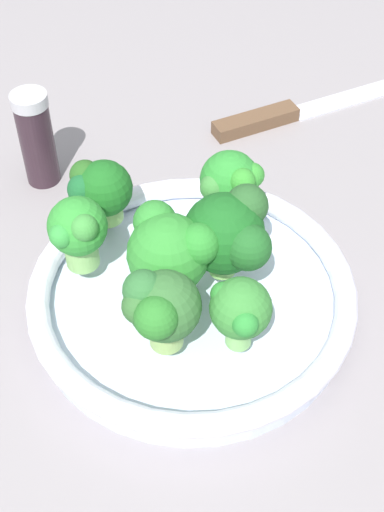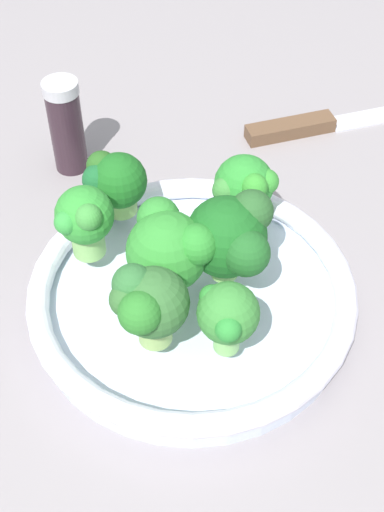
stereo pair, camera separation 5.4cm
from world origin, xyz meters
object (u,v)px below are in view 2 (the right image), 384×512
(bowl, at_px, (192,295))
(broccoli_floret_5, at_px, (169,247))
(broccoli_floret_3, at_px, (115,181))
(broccoli_floret_2, at_px, (227,315))
(pepper_shaker, at_px, (66,126))
(broccoli_floret_6, at_px, (244,186))
(broccoli_floret_4, at_px, (84,219))
(broccoli_floret_1, at_px, (148,303))
(knife, at_px, (331,122))
(broccoli_floret_0, at_px, (231,237))

(bowl, height_order, broccoli_floret_5, broccoli_floret_5)
(bowl, bearing_deg, broccoli_floret_3, -142.49)
(broccoli_floret_2, bearing_deg, pepper_shaker, -149.88)
(broccoli_floret_3, height_order, broccoli_floret_6, broccoli_floret_6)
(broccoli_floret_4, bearing_deg, bowl, 68.92)
(pepper_shaker, bearing_deg, broccoli_floret_5, 28.82)
(broccoli_floret_1, relative_size, broccoli_floret_3, 1.21)
(broccoli_floret_3, height_order, broccoli_floret_4, broccoli_floret_4)
(broccoli_floret_5, xyz_separation_m, knife, (-0.25, 0.17, -0.07))
(broccoli_floret_4, relative_size, pepper_shaker, 0.66)
(broccoli_floret_2, relative_size, broccoli_floret_3, 1.06)
(broccoli_floret_1, height_order, broccoli_floret_6, broccoli_floret_1)
(broccoli_floret_2, height_order, broccoli_floret_6, broccoli_floret_2)
(broccoli_floret_0, relative_size, broccoli_floret_2, 1.22)
(bowl, bearing_deg, knife, 149.16)
(broccoli_floret_0, bearing_deg, knife, 153.77)
(broccoli_floret_1, relative_size, broccoli_floret_2, 1.13)
(broccoli_floret_4, xyz_separation_m, broccoli_floret_6, (-0.04, 0.13, -0.00))
(bowl, xyz_separation_m, broccoli_floret_0, (-0.01, 0.03, 0.06))
(bowl, distance_m, broccoli_floret_0, 0.07)
(broccoli_floret_6, distance_m, pepper_shaker, 0.20)
(broccoli_floret_1, relative_size, broccoli_floret_5, 0.96)
(bowl, xyz_separation_m, pepper_shaker, (-0.19, -0.12, 0.03))
(broccoli_floret_1, xyz_separation_m, broccoli_floret_6, (-0.13, 0.08, -0.01))
(broccoli_floret_1, distance_m, broccoli_floret_4, 0.11)
(broccoli_floret_5, xyz_separation_m, broccoli_floret_6, (-0.08, 0.06, -0.01))
(bowl, bearing_deg, broccoli_floret_6, 149.80)
(bowl, relative_size, broccoli_floret_2, 4.33)
(bowl, height_order, broccoli_floret_6, broccoli_floret_6)
(knife, height_order, pepper_shaker, pepper_shaker)
(broccoli_floret_0, distance_m, broccoli_floret_3, 0.12)
(broccoli_floret_0, bearing_deg, broccoli_floret_6, 168.24)
(broccoli_floret_1, bearing_deg, broccoli_floret_0, 136.73)
(pepper_shaker, bearing_deg, broccoli_floret_0, 40.13)
(broccoli_floret_0, xyz_separation_m, broccoli_floret_1, (0.06, -0.06, -0.00))
(broccoli_floret_6, height_order, pepper_shaker, pepper_shaker)
(broccoli_floret_6, distance_m, knife, 0.22)
(knife, bearing_deg, broccoli_floret_6, -31.11)
(broccoli_floret_0, bearing_deg, broccoli_floret_3, -129.23)
(broccoli_floret_0, height_order, knife, broccoli_floret_0)
(broccoli_floret_6, bearing_deg, pepper_shaker, -123.69)
(broccoli_floret_4, bearing_deg, broccoli_floret_5, 63.08)
(broccoli_floret_0, distance_m, broccoli_floret_4, 0.12)
(broccoli_floret_4, bearing_deg, broccoli_floret_3, 159.35)
(broccoli_floret_6, height_order, knife, broccoli_floret_6)
(broccoli_floret_0, relative_size, knife, 0.29)
(broccoli_floret_1, relative_size, broccoli_floret_6, 1.16)
(knife, bearing_deg, broccoli_floret_4, -47.05)
(bowl, xyz_separation_m, broccoli_floret_5, (0.00, -0.02, 0.06))
(broccoli_floret_3, relative_size, broccoli_floret_5, 0.80)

